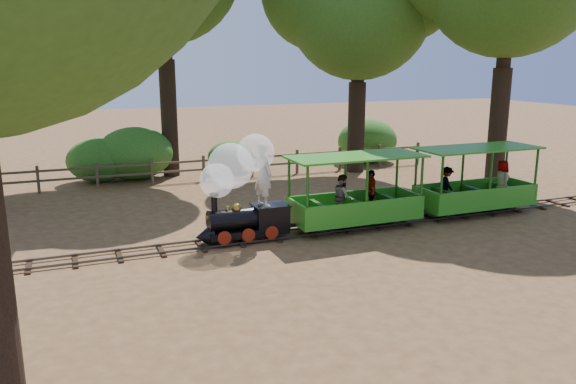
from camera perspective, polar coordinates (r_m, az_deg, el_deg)
name	(u,v)px	position (r m, az deg, el deg)	size (l,w,h in m)	color
ground	(309,234)	(15.41, 2.11, -4.25)	(90.00, 90.00, 0.00)	#996B42
track	(309,231)	(15.39, 2.11, -4.01)	(22.00, 1.00, 0.10)	#3F3D3A
locomotive	(240,181)	(14.41, -4.93, 1.12)	(2.48, 1.17, 2.85)	black
carriage_front	(355,200)	(15.80, 6.83, -0.83)	(3.81, 1.56, 1.98)	green
carriage_rear	(475,188)	(18.12, 18.45, 0.38)	(3.81, 1.56, 1.98)	green
fence	(228,164)	(22.62, -6.11, 2.80)	(18.10, 0.10, 1.00)	brown
shrub_west	(99,160)	(23.08, -18.62, 3.10)	(2.48, 1.91, 1.72)	#2D6B1E
shrub_mid_w	(135,153)	(23.16, -15.29, 3.82)	(3.02, 2.32, 2.09)	#2D6B1E
shrub_mid_e	(230,157)	(23.96, -5.92, 3.58)	(1.91, 1.47, 1.32)	#2D6B1E
shrub_east	(367,141)	(26.48, 8.08, 5.18)	(2.90, 2.23, 2.01)	#2D6B1E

